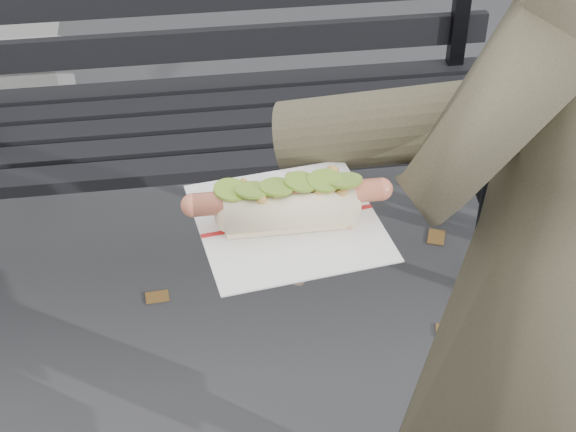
% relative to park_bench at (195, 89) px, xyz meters
% --- Properties ---
extents(park_bench, '(1.50, 0.44, 0.88)m').
position_rel_park_bench_xyz_m(park_bench, '(0.00, 0.00, 0.00)').
color(park_bench, black).
rests_on(park_bench, ground).
extents(person, '(0.67, 0.57, 1.56)m').
position_rel_park_bench_xyz_m(person, '(0.44, -1.03, 0.26)').
color(person, '#463F2E').
rests_on(person, ground).
extents(held_hotdog, '(0.62, 0.32, 0.20)m').
position_rel_park_bench_xyz_m(held_hotdog, '(0.25, -1.07, 0.51)').
color(held_hotdog, '#463F2E').
extents(fallen_leaves, '(4.49, 3.05, 0.00)m').
position_rel_park_bench_xyz_m(fallen_leaves, '(0.28, -0.65, -0.52)').
color(fallen_leaves, brown).
rests_on(fallen_leaves, ground).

